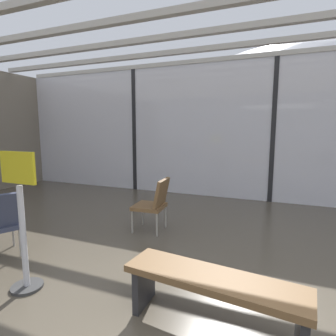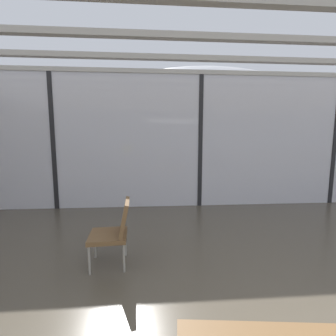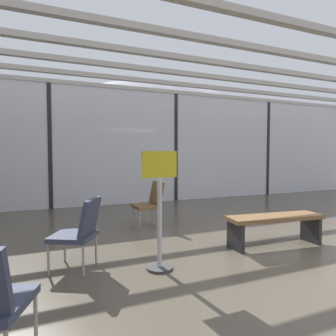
{
  "view_description": "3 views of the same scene",
  "coord_description": "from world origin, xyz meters",
  "views": [
    {
      "loc": [
        0.11,
        -1.37,
        1.66
      ],
      "look_at": [
        -1.97,
        3.8,
        0.86
      ],
      "focal_mm": 29.15,
      "sensor_mm": 36.0,
      "label": 1
    },
    {
      "loc": [
        -1.21,
        -0.41,
        1.66
      ],
      "look_at": [
        -0.63,
        7.44,
        0.68
      ],
      "focal_mm": 24.42,
      "sensor_mm": 36.0,
      "label": 2
    },
    {
      "loc": [
        -3.44,
        -2.63,
        1.4
      ],
      "look_at": [
        -0.56,
        4.42,
        1.03
      ],
      "focal_mm": 30.24,
      "sensor_mm": 36.0,
      "label": 3
    }
  ],
  "objects": [
    {
      "name": "window_mullion_1",
      "position": [
        0.0,
        5.2,
        1.6
      ],
      "size": [
        0.1,
        0.12,
        3.2
      ],
      "primitive_type": "cube",
      "color": "black",
      "rests_on": "ground"
    },
    {
      "name": "glass_curtain_wall",
      "position": [
        0.0,
        5.2,
        1.6
      ],
      "size": [
        14.0,
        0.08,
        3.2
      ],
      "primitive_type": "cube",
      "color": "silver",
      "rests_on": "ground"
    },
    {
      "name": "parked_airplane",
      "position": [
        0.83,
        9.25,
        2.29
      ],
      "size": [
        11.65,
        4.57,
        4.57
      ],
      "color": "silver",
      "rests_on": "ground"
    },
    {
      "name": "lounge_chair_0",
      "position": [
        -1.7,
        2.53,
        0.49
      ],
      "size": [
        0.56,
        0.51,
        0.87
      ],
      "rotation": [
        0.0,
        0.0,
        4.78
      ],
      "color": "brown",
      "rests_on": "ground"
    },
    {
      "name": "window_mullion_0",
      "position": [
        -3.5,
        5.2,
        1.6
      ],
      "size": [
        0.1,
        0.12,
        3.2
      ],
      "primitive_type": "cube",
      "color": "black",
      "rests_on": "ground"
    },
    {
      "name": "window_mullion_2",
      "position": [
        3.5,
        5.2,
        1.6
      ],
      "size": [
        0.1,
        0.12,
        3.2
      ],
      "primitive_type": "cube",
      "color": "black",
      "rests_on": "ground"
    }
  ]
}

